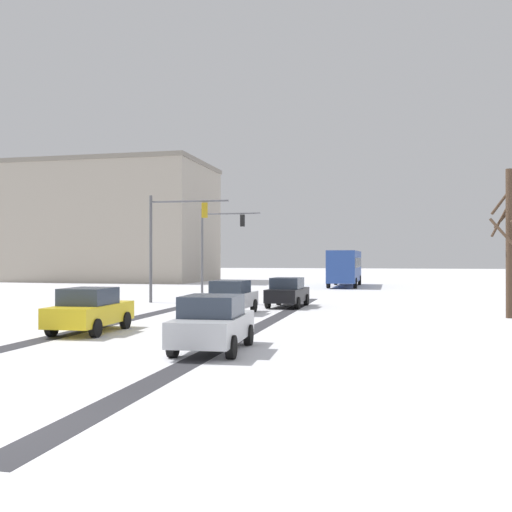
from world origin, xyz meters
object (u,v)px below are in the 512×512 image
(traffic_signal_far_left, at_px, (217,237))
(car_yellow_cab_third, at_px, (90,310))
(car_white_second, at_px, (231,297))
(car_silver_fourth, at_px, (213,323))
(car_black_lead, at_px, (287,292))
(office_building_far_left_block, at_px, (112,223))
(bus_oncoming, at_px, (345,266))
(bare_tree_sidewalk_mid, at_px, (509,239))
(traffic_signal_near_left, at_px, (171,231))

(traffic_signal_far_left, distance_m, car_yellow_cab_third, 24.33)
(car_white_second, distance_m, car_silver_fourth, 11.35)
(car_black_lead, distance_m, office_building_far_left_block, 42.90)
(bus_oncoming, relative_size, bare_tree_sidewalk_mid, 1.64)
(car_yellow_cab_third, xyz_separation_m, car_silver_fourth, (5.60, -3.11, 0.00))
(traffic_signal_near_left, xyz_separation_m, car_black_lead, (7.34, -1.35, -3.54))
(car_black_lead, bearing_deg, office_building_far_left_block, 129.49)
(office_building_far_left_block, bearing_deg, car_white_second, -56.22)
(car_black_lead, xyz_separation_m, bare_tree_sidewalk_mid, (10.74, -3.76, 2.72))
(traffic_signal_far_left, xyz_separation_m, car_white_second, (5.46, -15.99, -3.52))
(traffic_signal_near_left, xyz_separation_m, bare_tree_sidewalk_mid, (18.08, -5.11, -0.82))
(car_black_lead, bearing_deg, traffic_signal_near_left, 169.58)
(car_white_second, height_order, car_silver_fourth, same)
(car_silver_fourth, bearing_deg, traffic_signal_near_left, 114.71)
(traffic_signal_far_left, height_order, car_yellow_cab_third, traffic_signal_far_left)
(traffic_signal_near_left, bearing_deg, traffic_signal_far_left, 90.45)
(car_black_lead, height_order, car_white_second, same)
(car_silver_fourth, distance_m, office_building_far_left_block, 56.12)
(office_building_far_left_block, bearing_deg, car_black_lead, -50.51)
(traffic_signal_far_left, bearing_deg, car_black_lead, -56.75)
(car_white_second, bearing_deg, bus_oncoming, 83.59)
(car_white_second, bearing_deg, traffic_signal_far_left, 108.85)
(car_white_second, relative_size, car_silver_fourth, 0.99)
(traffic_signal_near_left, relative_size, car_black_lead, 1.56)
(traffic_signal_near_left, relative_size, car_silver_fourth, 1.55)
(car_white_second, bearing_deg, car_black_lead, 67.30)
(bus_oncoming, bearing_deg, car_yellow_cab_third, -99.75)
(traffic_signal_far_left, distance_m, car_white_second, 17.26)
(traffic_signal_far_left, distance_m, car_silver_fourth, 28.43)
(car_yellow_cab_third, bearing_deg, traffic_signal_far_left, 95.60)
(traffic_signal_near_left, distance_m, car_yellow_cab_third, 14.61)
(bare_tree_sidewalk_mid, bearing_deg, traffic_signal_near_left, 164.22)
(car_black_lead, xyz_separation_m, bus_oncoming, (1.33, 24.60, 1.18))
(traffic_signal_near_left, distance_m, bare_tree_sidewalk_mid, 18.80)
(car_black_lead, height_order, bus_oncoming, bus_oncoming)
(traffic_signal_near_left, height_order, car_yellow_cab_third, traffic_signal_near_left)
(bare_tree_sidewalk_mid, bearing_deg, traffic_signal_far_left, 140.30)
(traffic_signal_near_left, bearing_deg, bus_oncoming, 69.54)
(car_yellow_cab_third, relative_size, car_silver_fourth, 1.00)
(car_silver_fourth, relative_size, bus_oncoming, 0.38)
(bare_tree_sidewalk_mid, bearing_deg, car_white_second, -175.85)
(traffic_signal_near_left, xyz_separation_m, car_yellow_cab_third, (2.27, -13.99, -3.54))
(car_white_second, xyz_separation_m, bare_tree_sidewalk_mid, (12.69, 0.92, 2.72))
(bus_oncoming, height_order, bare_tree_sidewalk_mid, bare_tree_sidewalk_mid)
(traffic_signal_near_left, bearing_deg, office_building_far_left_block, 122.04)
(car_black_lead, relative_size, car_silver_fourth, 1.00)
(car_yellow_cab_third, xyz_separation_m, bus_oncoming, (6.40, 37.24, 1.18))
(traffic_signal_far_left, bearing_deg, bare_tree_sidewalk_mid, -39.70)
(traffic_signal_near_left, height_order, office_building_far_left_block, office_building_far_left_block)
(traffic_signal_near_left, relative_size, traffic_signal_far_left, 1.00)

